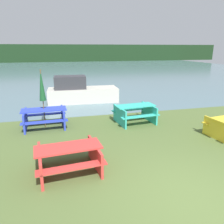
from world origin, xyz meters
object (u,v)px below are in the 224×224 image
(umbrella_darkgreen, at_px, (42,86))
(picnic_table_red, at_px, (69,156))
(picnic_table_blue, at_px, (44,116))
(boat, at_px, (80,92))
(picnic_table_teal, at_px, (135,112))

(umbrella_darkgreen, bearing_deg, picnic_table_red, -78.18)
(picnic_table_blue, xyz_separation_m, boat, (1.94, 4.16, 0.13))
(picnic_table_teal, height_order, picnic_table_blue, picnic_table_teal)
(picnic_table_red, height_order, picnic_table_teal, picnic_table_teal)
(picnic_table_blue, distance_m, umbrella_darkgreen, 1.29)
(umbrella_darkgreen, bearing_deg, boat, 64.96)
(umbrella_darkgreen, relative_size, boat, 0.57)
(boat, bearing_deg, umbrella_darkgreen, -112.91)
(picnic_table_teal, distance_m, boat, 4.90)
(picnic_table_teal, bearing_deg, picnic_table_blue, 174.67)
(boat, bearing_deg, picnic_table_blue, -112.91)
(picnic_table_red, bearing_deg, umbrella_darkgreen, 101.82)
(picnic_table_red, distance_m, umbrella_darkgreen, 4.02)
(picnic_table_blue, distance_m, boat, 4.59)
(picnic_table_red, height_order, picnic_table_blue, picnic_table_blue)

